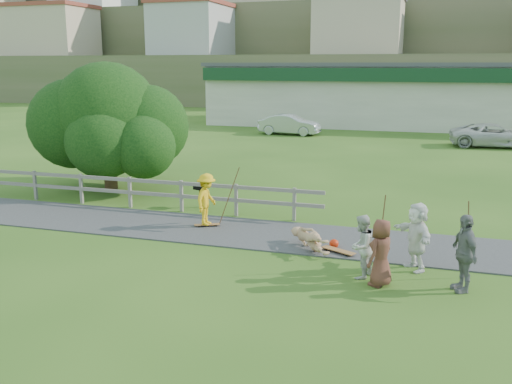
% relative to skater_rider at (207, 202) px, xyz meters
% --- Properties ---
extents(ground, '(260.00, 260.00, 0.00)m').
position_rel_skater_rider_xyz_m(ground, '(0.42, -1.74, -0.81)').
color(ground, '#2C5117').
rests_on(ground, ground).
extents(path, '(34.00, 3.00, 0.04)m').
position_rel_skater_rider_xyz_m(path, '(0.42, -0.24, -0.79)').
color(path, '#313133').
rests_on(path, ground).
extents(fence, '(15.05, 0.10, 1.10)m').
position_rel_skater_rider_xyz_m(fence, '(-4.20, 1.56, -0.09)').
color(fence, '#69655C').
rests_on(fence, ground).
extents(strip_mall, '(32.50, 10.75, 5.10)m').
position_rel_skater_rider_xyz_m(strip_mall, '(4.42, 33.20, 1.77)').
color(strip_mall, '#BAB4A3').
rests_on(strip_mall, ground).
extents(hillside, '(220.00, 67.00, 47.50)m').
position_rel_skater_rider_xyz_m(hillside, '(0.42, 89.57, 13.61)').
color(hillside, '#4D5833').
rests_on(hillside, ground).
extents(skater_rider, '(0.65, 1.07, 1.62)m').
position_rel_skater_rider_xyz_m(skater_rider, '(0.00, 0.00, 0.00)').
color(skater_rider, yellow).
rests_on(skater_rider, ground).
extents(skater_fallen, '(1.61, 1.43, 0.64)m').
position_rel_skater_rider_xyz_m(skater_fallen, '(3.55, -1.22, -0.49)').
color(skater_fallen, tan).
rests_on(skater_fallen, ground).
extents(spectator_a, '(0.78, 0.89, 1.54)m').
position_rel_skater_rider_xyz_m(spectator_a, '(5.12, -2.88, -0.04)').
color(spectator_a, silver).
rests_on(spectator_a, ground).
extents(spectator_b, '(0.80, 1.13, 1.79)m').
position_rel_skater_rider_xyz_m(spectator_b, '(7.41, -3.02, 0.08)').
color(spectator_b, slate).
rests_on(spectator_b, ground).
extents(spectator_c, '(0.80, 0.92, 1.58)m').
position_rel_skater_rider_xyz_m(spectator_c, '(5.62, -3.25, -0.02)').
color(spectator_c, brown).
rests_on(spectator_c, ground).
extents(spectator_d, '(1.25, 1.63, 1.72)m').
position_rel_skater_rider_xyz_m(spectator_d, '(6.35, -1.93, 0.05)').
color(spectator_d, white).
rests_on(spectator_d, ground).
extents(car_silver, '(4.49, 1.79, 1.45)m').
position_rel_skater_rider_xyz_m(car_silver, '(-3.36, 24.02, -0.08)').
color(car_silver, '#B3B8BC').
rests_on(car_silver, ground).
extents(car_white, '(5.33, 2.75, 1.44)m').
position_rel_skater_rider_xyz_m(car_white, '(10.14, 21.64, -0.09)').
color(car_white, beige).
rests_on(car_white, ground).
extents(tree, '(6.87, 6.87, 3.77)m').
position_rel_skater_rider_xyz_m(tree, '(-5.93, 4.15, 1.08)').
color(tree, black).
rests_on(tree, ground).
extents(bbq, '(0.47, 0.41, 0.86)m').
position_rel_skater_rider_xyz_m(bbq, '(-1.20, 2.31, -0.38)').
color(bbq, black).
rests_on(bbq, ground).
extents(longboard_rider, '(0.80, 0.52, 0.09)m').
position_rel_skater_rider_xyz_m(longboard_rider, '(0.00, 0.00, -0.76)').
color(longboard_rider, olive).
rests_on(longboard_rider, ground).
extents(longboard_fallen, '(0.99, 0.67, 0.11)m').
position_rel_skater_rider_xyz_m(longboard_fallen, '(4.35, -1.32, -0.75)').
color(longboard_fallen, olive).
rests_on(longboard_fallen, ground).
extents(helmet, '(0.26, 0.26, 0.26)m').
position_rel_skater_rider_xyz_m(helmet, '(4.15, -0.87, -0.68)').
color(helmet, red).
rests_on(helmet, ground).
extents(pole_rider, '(0.03, 0.03, 2.02)m').
position_rel_skater_rider_xyz_m(pole_rider, '(0.60, 0.40, 0.20)').
color(pole_rider, brown).
rests_on(pole_rider, ground).
extents(pole_spec_left, '(0.03, 0.03, 1.93)m').
position_rel_skater_rider_xyz_m(pole_spec_left, '(5.52, -2.23, 0.16)').
color(pole_spec_left, brown).
rests_on(pole_spec_left, ground).
extents(pole_spec_right, '(0.03, 0.03, 1.89)m').
position_rel_skater_rider_xyz_m(pole_spec_right, '(7.54, -2.14, 0.14)').
color(pole_spec_right, brown).
rests_on(pole_spec_right, ground).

